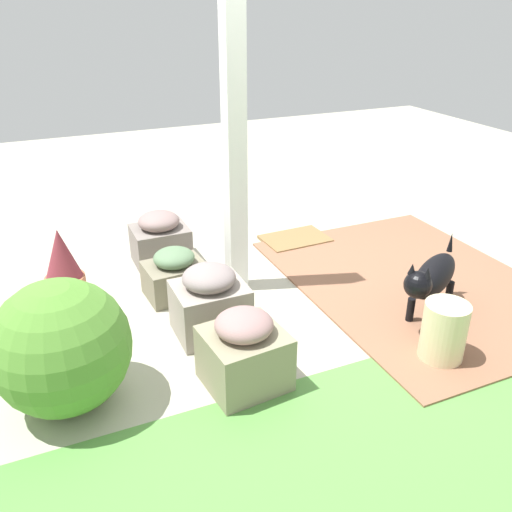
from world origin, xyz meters
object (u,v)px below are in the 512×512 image
at_px(stone_planter_nearest, 160,239).
at_px(dog, 432,278).
at_px(porch_pillar, 234,141).
at_px(round_shrub, 61,347).
at_px(stone_planter_mid, 210,302).
at_px(ceramic_urn, 444,332).
at_px(terracotta_pot_spiky, 63,267).
at_px(doormat, 295,239).
at_px(stone_planter_near, 175,274).
at_px(stone_planter_far, 244,352).

height_order(stone_planter_nearest, dog, dog).
distance_m(porch_pillar, round_shrub, 1.81).
distance_m(porch_pillar, stone_planter_mid, 1.14).
bearing_deg(ceramic_urn, dog, -120.21).
relative_size(stone_planter_nearest, terracotta_pot_spiky, 0.80).
height_order(dog, doormat, dog).
bearing_deg(ceramic_urn, terracotta_pot_spiky, -39.90).
bearing_deg(dog, stone_planter_near, -33.62).
height_order(stone_planter_nearest, terracotta_pot_spiky, terracotta_pot_spiky).
distance_m(porch_pillar, stone_planter_far, 1.52).
relative_size(stone_planter_near, dog, 0.63).
xyz_separation_m(porch_pillar, dog, (-1.08, 0.97, -0.85)).
height_order(porch_pillar, round_shrub, porch_pillar).
xyz_separation_m(stone_planter_near, ceramic_urn, (-1.30, 1.46, 0.02)).
bearing_deg(terracotta_pot_spiky, ceramic_urn, 140.10).
xyz_separation_m(stone_planter_near, terracotta_pot_spiky, (0.77, -0.27, 0.10)).
relative_size(stone_planter_far, terracotta_pot_spiky, 0.85).
distance_m(terracotta_pot_spiky, doormat, 2.12).
xyz_separation_m(ceramic_urn, doormat, (-0.01, -2.00, -0.18)).
xyz_separation_m(stone_planter_nearest, terracotta_pot_spiky, (0.82, 0.34, 0.06)).
height_order(stone_planter_mid, doormat, stone_planter_mid).
relative_size(porch_pillar, stone_planter_far, 4.76).
height_order(dog, ceramic_urn, dog).
height_order(terracotta_pot_spiky, ceramic_urn, terracotta_pot_spiky).
bearing_deg(porch_pillar, stone_planter_mid, 52.77).
bearing_deg(doormat, round_shrub, 33.91).
distance_m(stone_planter_near, dog, 1.87).
bearing_deg(stone_planter_mid, stone_planter_near, -82.89).
distance_m(stone_planter_far, dog, 1.49).
height_order(stone_planter_near, round_shrub, round_shrub).
bearing_deg(stone_planter_nearest, doormat, 176.92).
distance_m(stone_planter_near, doormat, 1.43).
distance_m(terracotta_pot_spiky, ceramic_urn, 2.71).
height_order(stone_planter_far, terracotta_pot_spiky, terracotta_pot_spiky).
bearing_deg(round_shrub, porch_pillar, -147.15).
xyz_separation_m(porch_pillar, stone_planter_nearest, (0.43, -0.67, -0.95)).
xyz_separation_m(stone_planter_nearest, dog, (-1.51, 1.64, 0.10)).
bearing_deg(stone_planter_nearest, dog, 132.60).
height_order(stone_planter_nearest, ceramic_urn, stone_planter_nearest).
bearing_deg(stone_planter_nearest, porch_pillar, 122.94).
xyz_separation_m(terracotta_pot_spiky, ceramic_urn, (-2.08, 1.73, -0.07)).
bearing_deg(stone_planter_far, round_shrub, -13.89).
bearing_deg(stone_planter_far, porch_pillar, -109.75).
distance_m(dog, ceramic_urn, 0.51).
xyz_separation_m(stone_planter_nearest, stone_planter_far, (-0.03, 1.79, 0.01)).
xyz_separation_m(stone_planter_far, doormat, (-1.24, -1.72, -0.21)).
bearing_deg(stone_planter_mid, terracotta_pot_spiky, -45.49).
bearing_deg(stone_planter_far, stone_planter_nearest, -89.13).
height_order(porch_pillar, stone_planter_nearest, porch_pillar).
bearing_deg(dog, stone_planter_nearest, -47.40).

